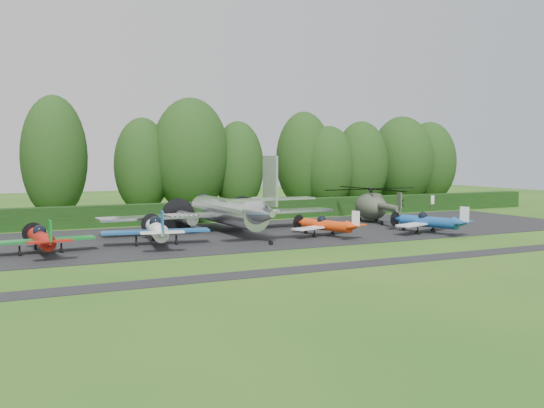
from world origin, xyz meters
name	(u,v)px	position (x,y,z in m)	size (l,w,h in m)	color
ground	(275,253)	(0.00, 0.00, 0.00)	(160.00, 160.00, 0.00)	#235417
apron	(222,236)	(0.00, 10.00, 0.00)	(70.00, 18.00, 0.01)	black
taxiway_verge	(319,268)	(0.00, -6.00, 0.00)	(70.00, 2.00, 0.00)	black
hedgerow	(183,223)	(0.00, 21.00, 0.00)	(90.00, 1.60, 2.00)	black
transport_plane	(228,211)	(1.06, 11.31, 1.92)	(21.47, 16.46, 6.88)	silver
light_plane_red	(41,239)	(-14.41, 5.95, 1.14)	(7.12, 7.49, 2.74)	#A0140E
light_plane_white	(157,230)	(-6.45, 6.52, 1.26)	(7.85, 8.25, 3.02)	silver
light_plane_orange	(326,225)	(7.39, 5.67, 0.99)	(6.21, 6.53, 2.39)	red
light_plane_blue	(429,222)	(16.23, 3.61, 1.07)	(6.68, 7.02, 2.57)	navy
helicopter	(371,204)	(17.03, 13.17, 1.85)	(10.70, 12.53, 3.45)	#3B4435
sign_board	(440,200)	(32.12, 20.50, 1.28)	(3.37, 0.13, 1.90)	#3F3326
tree_0	(191,155)	(4.17, 31.17, 6.67)	(9.03, 9.03, 13.36)	black
tree_1	(361,164)	(26.24, 28.76, 5.51)	(6.99, 6.99, 11.05)	black
tree_4	(54,157)	(-10.91, 30.74, 6.49)	(6.82, 6.82, 13.00)	black
tree_6	(304,160)	(19.48, 31.75, 6.12)	(7.15, 7.15, 12.27)	black
tree_7	(238,166)	(9.77, 30.28, 5.36)	(6.14, 6.14, 10.75)	black
tree_8	(429,162)	(39.34, 31.15, 5.69)	(7.56, 7.56, 11.40)	black
tree_9	(402,161)	(33.46, 29.73, 5.96)	(8.49, 8.49, 11.93)	black
tree_10	(142,166)	(-1.17, 32.55, 5.49)	(6.45, 6.45, 11.02)	black
tree_11	(328,167)	(21.84, 29.58, 5.20)	(6.94, 6.94, 10.41)	black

